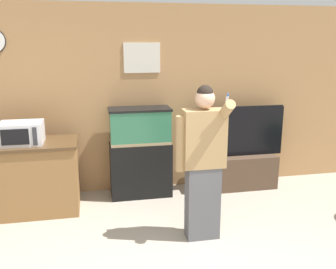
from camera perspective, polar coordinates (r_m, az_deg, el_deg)
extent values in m
cube|color=#A87A4C|center=(5.28, -5.25, 5.24)|extent=(10.00, 0.06, 2.60)
cube|color=beige|center=(5.20, -3.99, 11.58)|extent=(0.50, 0.02, 0.40)
cube|color=brown|center=(5.02, -21.11, -6.36)|extent=(1.32, 0.62, 0.87)
cube|color=#48321C|center=(4.89, -21.58, -1.39)|extent=(1.36, 0.66, 0.03)
cube|color=silver|center=(4.81, -21.43, 0.21)|extent=(0.50, 0.38, 0.26)
cube|color=black|center=(4.63, -22.30, -0.38)|extent=(0.31, 0.01, 0.18)
cube|color=#2D2D33|center=(4.59, -19.63, -0.25)|extent=(0.05, 0.01, 0.21)
cube|color=black|center=(5.23, -4.19, -5.27)|extent=(0.83, 0.39, 0.75)
cube|color=#937F5B|center=(5.11, -4.27, -1.06)|extent=(0.81, 0.38, 0.04)
cube|color=#2D6B4C|center=(5.06, -4.32, 1.35)|extent=(0.80, 0.37, 0.46)
cube|color=black|center=(5.01, -4.36, 3.87)|extent=(0.83, 0.39, 0.03)
cube|color=#4C3828|center=(5.60, 10.37, -5.55)|extent=(1.14, 0.40, 0.49)
cube|color=black|center=(5.44, 10.64, 0.39)|extent=(1.34, 0.05, 0.70)
cube|color=black|center=(5.46, 10.53, 0.46)|extent=(1.37, 0.01, 0.73)
cube|color=#515156|center=(4.13, 5.27, -10.23)|extent=(0.35, 0.20, 0.82)
cube|color=#A37F51|center=(3.90, 5.51, -0.62)|extent=(0.44, 0.21, 0.61)
sphere|color=tan|center=(3.81, 5.65, 5.47)|extent=(0.20, 0.20, 0.20)
sphere|color=black|center=(3.80, 5.67, 6.30)|extent=(0.17, 0.17, 0.17)
cylinder|color=#A37F51|center=(3.85, 2.02, -1.41)|extent=(0.11, 0.11, 0.58)
cylinder|color=#A37F51|center=(3.76, 8.78, 3.55)|extent=(0.10, 0.32, 0.27)
cylinder|color=white|center=(3.73, 8.94, 5.00)|extent=(0.02, 0.06, 0.11)
cylinder|color=#2856B2|center=(3.70, 9.09, 5.87)|extent=(0.02, 0.03, 0.05)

